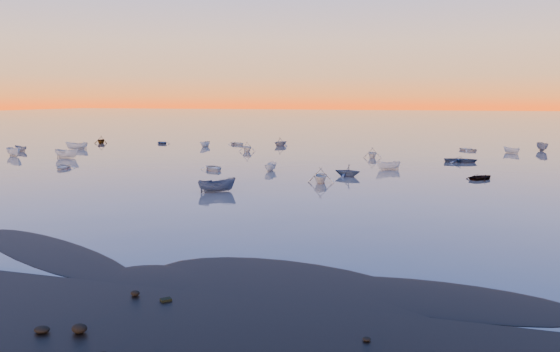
% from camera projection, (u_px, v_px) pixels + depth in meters
% --- Properties ---
extents(ground, '(600.00, 600.00, 0.00)m').
position_uv_depth(ground, '(375.00, 139.00, 125.23)').
color(ground, '#665D55').
rests_on(ground, ground).
extents(mud_lobes, '(140.00, 6.00, 0.07)m').
position_uv_depth(mud_lobes, '(152.00, 274.00, 29.42)').
color(mud_lobes, black).
rests_on(mud_lobes, ground).
extents(moored_fleet, '(124.00, 58.00, 1.20)m').
position_uv_depth(moored_fleet, '(338.00, 162.00, 80.65)').
color(moored_fleet, white).
rests_on(moored_fleet, ground).
extents(boat_near_left, '(4.17, 3.82, 1.00)m').
position_uv_depth(boat_near_left, '(214.00, 170.00, 71.57)').
color(boat_near_left, white).
rests_on(boat_near_left, ground).
extents(boat_near_center, '(3.63, 4.14, 1.35)m').
position_uv_depth(boat_near_center, '(217.00, 192.00, 55.09)').
color(boat_near_center, '#334462').
rests_on(boat_near_center, ground).
extents(boat_near_right, '(3.99, 2.21, 1.33)m').
position_uv_depth(boat_near_right, '(321.00, 183.00, 60.96)').
color(boat_near_right, white).
rests_on(boat_near_right, ground).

